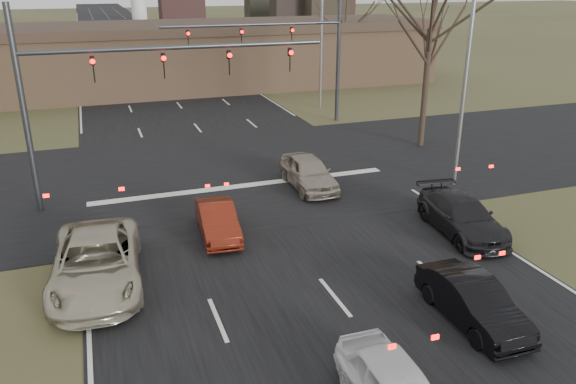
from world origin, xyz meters
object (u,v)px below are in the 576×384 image
Objects in this scene: building at (187,56)px; streetlight_right_near at (464,60)px; mast_arm_near at (111,80)px; car_charcoal_sedan at (462,216)px; car_red_ahead at (217,220)px; car_silver_suv at (96,262)px; car_black_hatch at (473,301)px; mast_arm_far at (297,44)px; car_silver_ahead at (308,172)px; streetlight_right_far at (319,27)px.

building is 4.24× the size of streetlight_right_near.
car_charcoal_sedan is (11.42, -7.41, -4.41)m from mast_arm_near.
mast_arm_near is 3.36× the size of car_red_ahead.
car_silver_suv is 12.70m from car_charcoal_sedan.
mast_arm_near is at bearing 124.89° from car_black_hatch.
streetlight_right_near is at bearing 12.74° from car_red_ahead.
building is at bearing 85.98° from car_red_ahead.
mast_arm_far is 1.11× the size of streetlight_right_near.
streetlight_right_near reaches higher than mast_arm_near.
mast_arm_near is 7.11m from car_red_ahead.
mast_arm_near is at bearing -106.13° from building.
car_silver_suv is at bearing -100.39° from mast_arm_near.
car_silver_ahead is at bearing 36.58° from car_silver_suv.
car_charcoal_sedan is at bearing -98.32° from streetlight_right_far.
building is 11.75× the size of car_red_ahead.
mast_arm_near is at bearing -138.78° from mast_arm_far.
car_silver_suv is 1.22× the size of car_charcoal_sedan.
car_silver_ahead is at bearing 40.08° from car_red_ahead.
streetlight_right_far reaches higher than car_silver_ahead.
car_red_ahead is at bearing 125.71° from car_black_hatch.
building is 11.04× the size of car_black_hatch.
streetlight_right_near is 2.18× the size of car_charcoal_sedan.
building is 15.75m from mast_arm_far.
car_silver_suv is at bearing -175.57° from car_charcoal_sedan.
car_silver_ahead is at bearing 92.94° from car_black_hatch.
car_red_ahead is at bearing -142.60° from car_silver_ahead.
mast_arm_near is 1.09× the size of mast_arm_far.
car_silver_ahead reaches higher than car_red_ahead.
building is 3.50× the size of mast_arm_near.
car_red_ahead is at bearing -57.69° from mast_arm_near.
car_black_hatch is (9.50, -5.42, -0.15)m from car_silver_suv.
car_black_hatch is 1.06× the size of car_red_ahead.
mast_arm_far is at bearing 41.22° from mast_arm_near.
streetlight_right_near reaches higher than car_silver_ahead.
streetlight_right_near is 2.77× the size of car_red_ahead.
streetlight_right_far is at bearing 43.89° from mast_arm_near.
mast_arm_far is (11.41, 10.00, -0.06)m from mast_arm_near.
car_charcoal_sedan is 1.27× the size of car_red_ahead.
car_silver_suv is (-1.27, -6.92, -4.29)m from mast_arm_near.
streetlight_right_near is 2.37× the size of car_silver_ahead.
car_silver_ahead is (-0.34, 11.25, 0.08)m from car_black_hatch.
mast_arm_near is at bearing 167.95° from streetlight_right_near.
car_black_hatch is at bearing -25.60° from car_silver_suv.
car_black_hatch is (-5.82, -9.35, -4.95)m from streetlight_right_near.
mast_arm_far is 2.90× the size of car_black_hatch.
streetlight_right_far is 27.54m from car_black_hatch.
building is 9.22× the size of car_charcoal_sedan.
mast_arm_near is (-7.23, -25.00, 2.41)m from building.
car_charcoal_sedan reaches higher than car_black_hatch.
streetlight_right_near is at bearing -12.05° from mast_arm_near.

